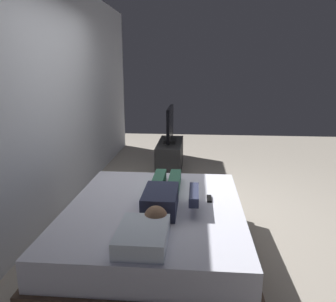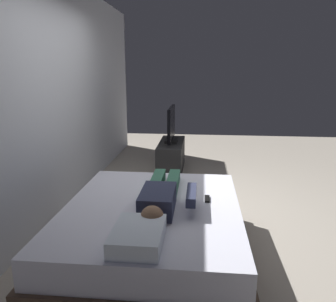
# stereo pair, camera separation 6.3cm
# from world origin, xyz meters

# --- Properties ---
(ground_plane) EXTENTS (10.00, 10.00, 0.00)m
(ground_plane) POSITION_xyz_m (0.00, 0.00, 0.00)
(ground_plane) COLOR #ADA393
(back_wall) EXTENTS (6.40, 0.10, 2.80)m
(back_wall) POSITION_xyz_m (0.40, 1.61, 1.40)
(back_wall) COLOR silver
(back_wall) RESTS_ON ground
(bed) EXTENTS (1.96, 1.60, 0.54)m
(bed) POSITION_xyz_m (-0.99, 0.31, 0.26)
(bed) COLOR brown
(bed) RESTS_ON ground
(pillow) EXTENTS (0.48, 0.34, 0.12)m
(pillow) POSITION_xyz_m (-1.65, 0.31, 0.60)
(pillow) COLOR white
(pillow) RESTS_ON bed
(person) EXTENTS (1.26, 0.46, 0.18)m
(person) POSITION_xyz_m (-0.96, 0.23, 0.62)
(person) COLOR #2D334C
(person) RESTS_ON bed
(remote) EXTENTS (0.15, 0.04, 0.02)m
(remote) POSITION_xyz_m (-0.81, -0.18, 0.55)
(remote) COLOR black
(remote) RESTS_ON bed
(tv_stand) EXTENTS (1.10, 0.40, 0.50)m
(tv_stand) POSITION_xyz_m (1.78, 0.39, 0.25)
(tv_stand) COLOR #2D2D2D
(tv_stand) RESTS_ON ground
(tv) EXTENTS (0.88, 0.20, 0.59)m
(tv) POSITION_xyz_m (1.78, 0.39, 0.78)
(tv) COLOR black
(tv) RESTS_ON tv_stand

